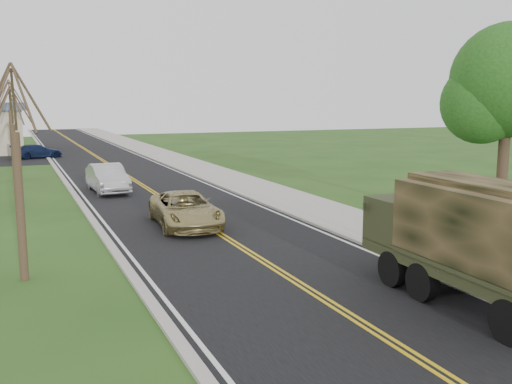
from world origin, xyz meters
TOP-DOWN VIEW (x-y plane):
  - road at (0.00, 40.00)m, footprint 8.00×120.00m
  - curb_right at (4.15, 40.00)m, footprint 0.30×120.00m
  - sidewalk_right at (5.90, 40.00)m, footprint 3.20×120.00m
  - curb_left at (-4.15, 40.00)m, footprint 0.30×120.00m
  - leafy_tree at (11.00, 10.01)m, footprint 4.83×4.50m
  - bare_tree_a at (-7.00, 10.00)m, footprint 1.93×2.26m
  - bare_tree_b at (-7.00, 22.00)m, footprint 1.83×2.14m
  - bare_tree_c at (-7.00, 34.00)m, footprint 2.04×2.39m
  - bare_tree_d at (-7.00, 46.00)m, footprint 1.88×2.20m
  - military_truck at (3.20, 3.39)m, footprint 2.34×6.39m
  - suv_champagne at (-0.80, 14.92)m, footprint 2.63×5.15m
  - sedan_silver at (-2.28, 25.15)m, footprint 1.86×4.79m
  - lot_car_navy at (-5.00, 46.82)m, footprint 4.57×2.92m

SIDE VIEW (x-z plane):
  - road at x=0.00m, z-range 0.00..0.01m
  - sidewalk_right at x=5.90m, z-range 0.00..0.10m
  - curb_left at x=-4.15m, z-range 0.00..0.10m
  - curb_right at x=4.15m, z-range 0.00..0.12m
  - lot_car_navy at x=-5.00m, z-range 0.00..1.23m
  - suv_champagne at x=-0.80m, z-range 0.00..1.39m
  - sedan_silver at x=-2.28m, z-range 0.00..1.56m
  - military_truck at x=3.20m, z-range 0.23..3.39m
  - bare_tree_b at x=-7.00m, z-range -0.39..5.34m
  - bare_tree_d at x=-7.00m, z-range -0.40..5.50m
  - bare_tree_a at x=-7.00m, z-range -0.41..5.66m
  - bare_tree_c at x=-7.00m, z-range -0.44..5.99m
  - leafy_tree at x=11.00m, z-range 1.44..9.54m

